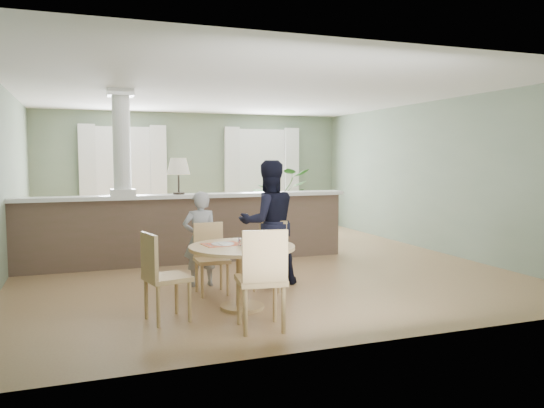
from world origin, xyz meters
name	(u,v)px	position (x,y,z in m)	size (l,w,h in m)	color
ground	(247,262)	(0.00, 0.00, 0.00)	(8.00, 8.00, 0.00)	tan
room_shell	(234,150)	(-0.03, 0.63, 1.81)	(7.02, 8.02, 2.71)	gray
pony_wall	(183,220)	(-0.99, 0.20, 0.71)	(5.32, 0.38, 2.70)	brown
sofa	(193,222)	(-0.51, 1.81, 0.47)	(3.20, 1.25, 0.94)	olive
houseplant	(278,201)	(1.60, 2.82, 0.73)	(1.31, 1.14, 1.46)	#305D25
dining_table	(242,258)	(-0.83, -2.53, 0.57)	(1.18, 1.18, 0.81)	tan
chair_far_boy	(210,255)	(-1.00, -1.72, 0.48)	(0.39, 0.39, 0.87)	tan
chair_far_man	(271,251)	(-0.22, -1.77, 0.48)	(0.55, 0.55, 0.87)	tan
chair_near	(262,275)	(-0.88, -3.36, 0.56)	(0.51, 0.51, 1.01)	tan
chair_side	(161,273)	(-1.76, -2.71, 0.51)	(0.50, 0.50, 0.92)	tan
child_person	(200,239)	(-1.05, -1.34, 0.62)	(0.46, 0.30, 1.25)	#97979C
man_person	(269,223)	(-0.17, -1.53, 0.83)	(0.80, 0.62, 1.65)	black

